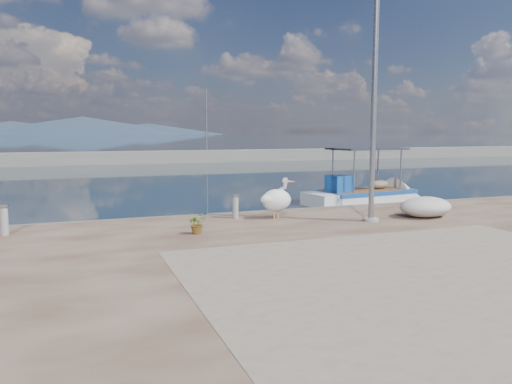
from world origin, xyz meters
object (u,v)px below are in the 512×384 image
object	(u,v)px
bollard_near	(236,205)
boat_right	(365,198)
lamp_post	(373,107)
pelican	(277,199)

from	to	relation	value
bollard_near	boat_right	bearing A→B (deg)	30.99
bollard_near	lamp_post	bearing A→B (deg)	-27.76
boat_right	bollard_near	bearing A→B (deg)	-156.72
lamp_post	bollard_near	bearing A→B (deg)	152.24
boat_right	lamp_post	size ratio (longest dim) A/B	0.87
boat_right	pelican	world-z (taller)	boat_right
lamp_post	bollard_near	distance (m)	4.95
boat_right	pelican	xyz separation A→B (m)	(-6.25, -4.91, 0.86)
lamp_post	bollard_near	xyz separation A→B (m)	(-3.55, 1.87, -2.90)
pelican	lamp_post	xyz separation A→B (m)	(2.38, -1.41, 2.72)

